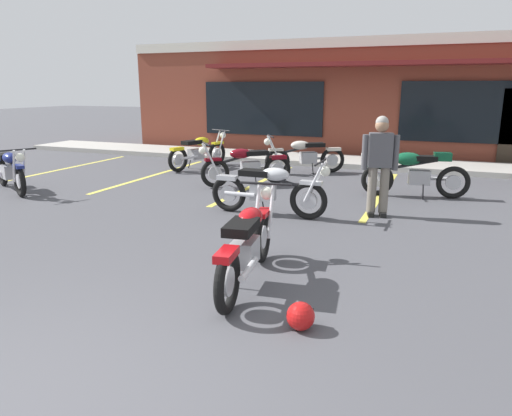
{
  "coord_description": "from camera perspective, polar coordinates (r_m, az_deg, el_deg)",
  "views": [
    {
      "loc": [
        2.58,
        -1.76,
        2.12
      ],
      "look_at": [
        0.25,
        3.98,
        0.55
      ],
      "focal_mm": 33.41,
      "sensor_mm": 36.0,
      "label": 1
    }
  ],
  "objects": [
    {
      "name": "brick_storefront_building",
      "position": [
        17.64,
        14.04,
        12.76
      ],
      "size": [
        15.9,
        6.3,
        3.58
      ],
      "color": "brown",
      "rests_on": "ground_plane"
    },
    {
      "name": "motorcycle_black_cruiser",
      "position": [
        12.12,
        5.82,
        6.3
      ],
      "size": [
        1.85,
        1.37,
        0.98
      ],
      "color": "black",
      "rests_on": "ground_plane"
    },
    {
      "name": "motorcycle_foreground_classic",
      "position": [
        5.23,
        -1.0,
        -4.26
      ],
      "size": [
        0.73,
        2.1,
        0.98
      ],
      "color": "black",
      "rests_on": "ground_plane"
    },
    {
      "name": "helmet_on_pavement",
      "position": [
        4.4,
        5.37,
        -12.75
      ],
      "size": [
        0.26,
        0.26,
        0.26
      ],
      "color": "#B71414",
      "rests_on": "ground_plane"
    },
    {
      "name": "motorcycle_orange_scrambler",
      "position": [
        12.91,
        -6.87,
        6.76
      ],
      "size": [
        0.94,
        2.05,
        0.98
      ],
      "color": "black",
      "rests_on": "ground_plane"
    },
    {
      "name": "ground_plane",
      "position": [
        6.47,
        -2.74,
        -4.91
      ],
      "size": [
        80.0,
        80.0,
        0.0
      ],
      "primitive_type": "plane",
      "color": "#47474C"
    },
    {
      "name": "motorcycle_green_cafe_racer",
      "position": [
        9.9,
        17.9,
        4.29
      ],
      "size": [
        2.09,
        0.8,
        0.98
      ],
      "color": "black",
      "rests_on": "ground_plane"
    },
    {
      "name": "motorcycle_blue_standard",
      "position": [
        8.03,
        1.52,
        2.31
      ],
      "size": [
        2.11,
        0.66,
        0.98
      ],
      "color": "black",
      "rests_on": "ground_plane"
    },
    {
      "name": "sidewalk_kerb",
      "position": [
        13.87,
        11.18,
        5.47
      ],
      "size": [
        22.0,
        1.8,
        0.14
      ],
      "primitive_type": "cube",
      "color": "#A8A59E",
      "rests_on": "ground_plane"
    },
    {
      "name": "motorcycle_red_sportbike",
      "position": [
        11.17,
        -27.41,
        4.11
      ],
      "size": [
        1.92,
        1.25,
        0.98
      ],
      "color": "black",
      "rests_on": "ground_plane"
    },
    {
      "name": "person_in_black_shirt",
      "position": [
        8.17,
        14.61,
        5.56
      ],
      "size": [
        0.61,
        0.34,
        1.68
      ],
      "color": "black",
      "rests_on": "ground_plane"
    },
    {
      "name": "motorcycle_silver_naked",
      "position": [
        10.52,
        -1.23,
        5.17
      ],
      "size": [
        1.74,
        1.56,
        0.98
      ],
      "color": "black",
      "rests_on": "ground_plane"
    },
    {
      "name": "painted_stall_lines",
      "position": [
        10.42,
        7.29,
        2.4
      ],
      "size": [
        13.99,
        4.8,
        0.01
      ],
      "color": "#DBCC4C",
      "rests_on": "ground_plane"
    }
  ]
}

